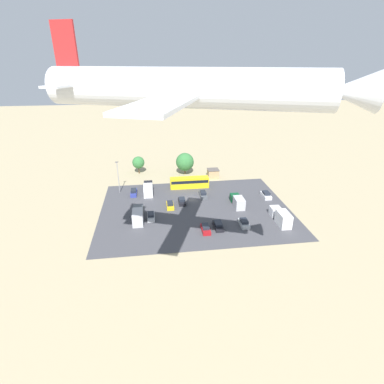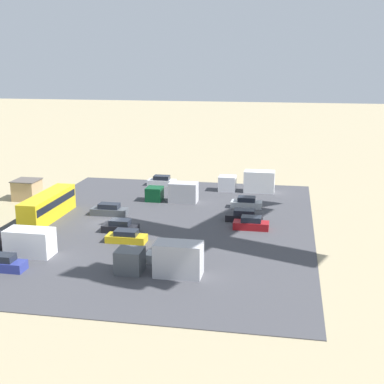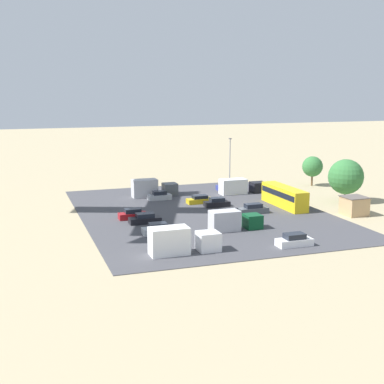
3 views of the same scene
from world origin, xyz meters
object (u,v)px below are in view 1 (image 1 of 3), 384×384
Objects in this scene: parked_car_4 at (206,229)px; parked_truck_1 at (281,217)px; parked_car_7 at (151,216)px; parked_car_6 at (170,205)px; bus at (189,182)px; shed_building at (213,173)px; airplane at (199,88)px; parked_truck_3 at (238,201)px; parked_car_1 at (134,192)px; parked_truck_0 at (138,215)px; parked_car_5 at (266,195)px; parked_car_8 at (203,194)px; parked_car_0 at (244,223)px; parked_car_2 at (218,225)px; parked_car_3 at (182,201)px; parked_truck_2 at (148,189)px.

parked_truck_1 is (-18.89, -1.60, 0.86)m from parked_car_4.
parked_car_6 is at bearing -131.66° from parked_car_7.
bus is 31.14m from parked_truck_1.
airplane reaches higher than shed_building.
parked_car_7 is at bearing -169.97° from parked_truck_3.
parked_car_4 is at bearing -52.88° from parked_car_1.
parked_car_1 is 0.57× the size of parked_truck_0.
parked_truck_3 reaches higher than parked_car_5.
parked_truck_0 reaches higher than parked_car_8.
parked_car_0 is 0.91× the size of parked_car_2.
parked_car_3 is 0.88× the size of parked_car_8.
parked_car_4 is 0.48× the size of parked_truck_2.
airplane is (16.82, 37.69, 32.49)m from parked_truck_3.
parked_truck_0 is at bearing -169.92° from parked_truck_3.
parked_car_7 reaches higher than parked_car_2.
parked_truck_2 is at bearing -151.19° from airplane.
parked_car_7 is (11.98, 18.34, -1.13)m from bus.
parked_car_0 is 19.35m from parked_car_3.
parked_car_8 is (6.97, -17.49, 0.01)m from parked_car_0.
parked_car_4 is 0.89× the size of parked_car_8.
parked_truck_2 is at bearing 153.85° from parked_truck_3.
parked_truck_3 is at bearing 38.70° from bus.
bus is 23.25m from parked_car_5.
parked_truck_1 is at bearing -8.98° from parked_truck_0.
parked_car_3 is 0.93× the size of parked_car_5.
parked_truck_1 is 12.93m from parked_truck_3.
parked_car_5 is 0.55× the size of parked_truck_0.
parked_truck_3 is (-8.30, 7.09, 0.64)m from parked_car_8.
shed_building is 0.78× the size of parked_car_8.
parked_truck_3 is (-1.33, -10.40, 0.66)m from parked_car_0.
parked_car_4 is 0.51× the size of parked_truck_0.
parked_car_3 is 0.51× the size of parked_truck_0.
shed_building is 23.72m from parked_truck_2.
parked_truck_0 reaches higher than parked_car_1.
parked_car_6 is (15.74, 20.05, -0.82)m from shed_building.
parked_car_4 reaches higher than parked_car_2.
parked_truck_0 is (11.68, 8.18, 0.86)m from parked_car_3.
parked_truck_0 is at bearing -83.57° from parked_car_1.
parked_truck_0 is (3.13, 0.58, 0.83)m from parked_car_7.
parked_car_4 reaches higher than parked_car_6.
parked_car_7 is at bearing -33.14° from bus.
parked_car_0 is 9.67m from parked_car_4.
shed_building reaches higher than parked_car_0.
shed_building is at bearing 124.81° from parked_car_5.
parked_car_5 is 34.46m from parked_truck_2.
parked_car_7 is 0.56× the size of parked_truck_3.
airplane reaches higher than parked_car_4.
parked_car_6 is (16.87, -12.06, -0.05)m from parked_car_0.
shed_building is at bearing -128.96° from parked_car_7.
shed_building is 33.24m from parked_car_7.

